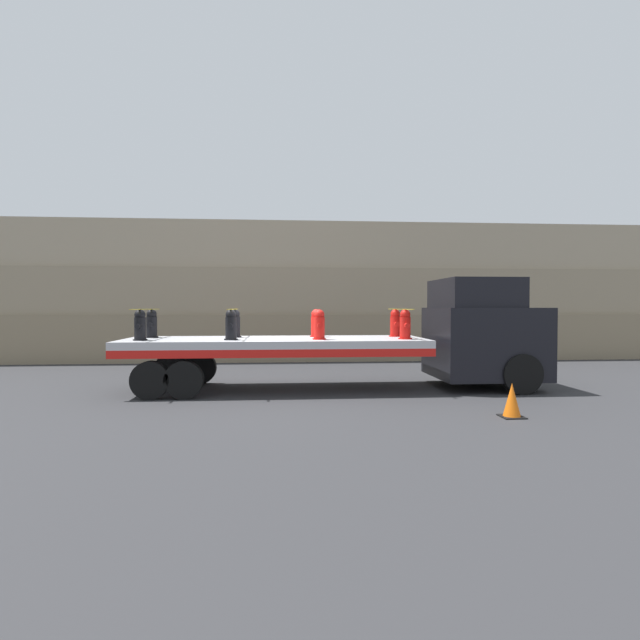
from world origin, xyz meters
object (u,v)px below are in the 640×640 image
object	(u,v)px
fire_hydrant_red_far_2	(316,324)
fire_hydrant_black_far_1	(235,324)
fire_hydrant_black_near_1	(231,325)
fire_hydrant_red_far_3	(395,323)
fire_hydrant_red_near_2	(319,325)
fire_hydrant_black_near_0	(140,326)
fire_hydrant_red_near_3	(405,325)
fire_hydrant_black_far_0	(152,324)
flatbed_trailer	(257,348)
truck_cab	(486,333)
traffic_cone	(512,401)

from	to	relation	value
fire_hydrant_red_far_2	fire_hydrant_black_far_1	bearing A→B (deg)	180.00
fire_hydrant_black_near_1	fire_hydrant_red_far_3	distance (m)	4.68
fire_hydrant_black_near_1	fire_hydrant_red_near_2	xyz separation A→B (m)	(2.27, 0.00, 0.00)
fire_hydrant_black_near_0	fire_hydrant_red_far_3	size ratio (longest dim) A/B	1.00
fire_hydrant_black_near_0	fire_hydrant_red_near_3	xyz separation A→B (m)	(6.81, 0.00, 0.00)
fire_hydrant_black_near_1	fire_hydrant_red_near_3	bearing A→B (deg)	0.00
fire_hydrant_black_far_0	fire_hydrant_red_near_2	xyz separation A→B (m)	(4.54, -1.14, 0.00)
flatbed_trailer	fire_hydrant_black_far_0	bearing A→B (deg)	168.86
fire_hydrant_red_far_2	fire_hydrant_red_far_3	size ratio (longest dim) A/B	1.00
fire_hydrant_red_far_2	fire_hydrant_red_near_3	size ratio (longest dim) A/B	1.00
truck_cab	fire_hydrant_red_far_2	world-z (taller)	truck_cab
fire_hydrant_black_near_1	fire_hydrant_black_far_0	bearing A→B (deg)	153.29
fire_hydrant_red_far_3	fire_hydrant_black_far_0	bearing A→B (deg)	180.00
fire_hydrant_black_far_1	fire_hydrant_red_far_3	distance (m)	4.54
truck_cab	fire_hydrant_black_near_1	bearing A→B (deg)	-175.32
fire_hydrant_black_far_0	fire_hydrant_red_far_3	world-z (taller)	same
fire_hydrant_black_near_1	fire_hydrant_black_far_1	world-z (taller)	same
fire_hydrant_red_far_2	fire_hydrant_red_near_2	bearing A→B (deg)	-90.00
flatbed_trailer	fire_hydrant_red_near_2	bearing A→B (deg)	-19.20
flatbed_trailer	fire_hydrant_red_far_2	distance (m)	1.85
fire_hydrant_red_far_2	fire_hydrant_black_near_0	bearing A→B (deg)	-165.88
fire_hydrant_red_near_3	fire_hydrant_red_far_3	distance (m)	1.14
fire_hydrant_black_near_1	flatbed_trailer	bearing A→B (deg)	42.17
fire_hydrant_black_far_0	fire_hydrant_red_near_3	bearing A→B (deg)	-9.52
truck_cab	fire_hydrant_black_far_1	xyz separation A→B (m)	(-6.98, 0.57, 0.25)
fire_hydrant_black_far_0	fire_hydrant_black_near_1	xyz separation A→B (m)	(2.27, -1.14, 0.00)
fire_hydrant_red_near_2	fire_hydrant_red_near_3	xyz separation A→B (m)	(2.27, 0.00, 0.00)
fire_hydrant_red_near_3	truck_cab	bearing A→B (deg)	13.16
fire_hydrant_black_near_1	fire_hydrant_red_far_3	size ratio (longest dim) A/B	1.00
flatbed_trailer	fire_hydrant_black_far_1	world-z (taller)	fire_hydrant_black_far_1
fire_hydrant_black_far_0	fire_hydrant_black_far_1	size ratio (longest dim) A/B	1.00
truck_cab	traffic_cone	xyz separation A→B (m)	(-1.05, -3.77, -1.18)
flatbed_trailer	traffic_cone	world-z (taller)	flatbed_trailer
flatbed_trailer	fire_hydrant_black_far_0	size ratio (longest dim) A/B	10.26
fire_hydrant_black_near_0	fire_hydrant_black_far_0	xyz separation A→B (m)	(0.00, 1.14, 0.00)
truck_cab	flatbed_trailer	size ratio (longest dim) A/B	0.37
fire_hydrant_black_near_0	fire_hydrant_red_near_2	bearing A→B (deg)	0.00
fire_hydrant_red_far_2	fire_hydrant_red_near_3	world-z (taller)	same
fire_hydrant_black_near_0	fire_hydrant_red_far_2	bearing A→B (deg)	14.12
fire_hydrant_black_far_1	fire_hydrant_red_near_2	distance (m)	2.54
flatbed_trailer	fire_hydrant_red_far_3	size ratio (longest dim) A/B	10.26
fire_hydrant_black_far_1	fire_hydrant_red_far_3	size ratio (longest dim) A/B	1.00
fire_hydrant_red_far_3	truck_cab	bearing A→B (deg)	-13.16
fire_hydrant_black_near_1	fire_hydrant_red_near_2	world-z (taller)	same
fire_hydrant_black_far_0	fire_hydrant_red_near_3	world-z (taller)	same
fire_hydrant_black_near_0	truck_cab	bearing A→B (deg)	3.53
fire_hydrant_black_near_0	fire_hydrant_black_near_1	world-z (taller)	same
truck_cab	flatbed_trailer	distance (m)	6.36
fire_hydrant_black_far_1	fire_hydrant_red_far_2	bearing A→B (deg)	0.00
fire_hydrant_red_near_3	traffic_cone	distance (m)	3.77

